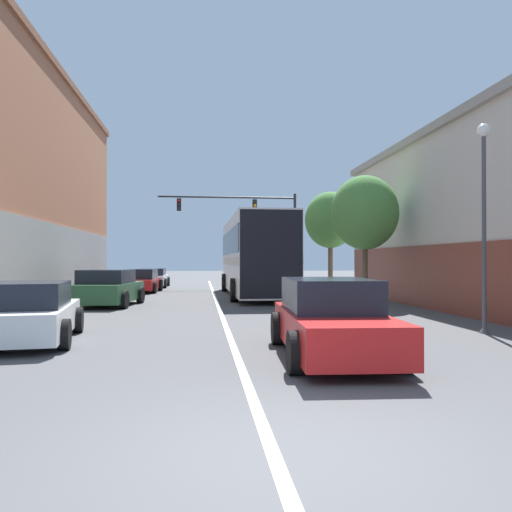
% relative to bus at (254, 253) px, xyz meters
% --- Properties ---
extents(ground_plane, '(160.00, 160.00, 0.00)m').
position_rel_bus_xyz_m(ground_plane, '(-1.96, -20.29, -2.10)').
color(ground_plane, '#4C4C4F').
extents(lane_center_line, '(0.14, 44.31, 0.01)m').
position_rel_bus_xyz_m(lane_center_line, '(-1.96, -4.14, -2.10)').
color(lane_center_line, silver).
rests_on(lane_center_line, ground_plane).
extents(bus, '(2.90, 11.75, 3.76)m').
position_rel_bus_xyz_m(bus, '(0.00, 0.00, 0.00)').
color(bus, silver).
rests_on(bus, ground_plane).
extents(hatchback_foreground, '(2.10, 4.49, 1.41)m').
position_rel_bus_xyz_m(hatchback_foreground, '(-0.25, -15.67, -1.43)').
color(hatchback_foreground, red).
rests_on(hatchback_foreground, ground_plane).
extents(parked_car_left_near, '(2.50, 4.06, 1.39)m').
position_rel_bus_xyz_m(parked_car_left_near, '(-6.19, -4.91, -1.43)').
color(parked_car_left_near, '#285633').
rests_on(parked_car_left_near, ground_plane).
extents(parked_car_left_mid, '(2.54, 4.14, 1.29)m').
position_rel_bus_xyz_m(parked_car_left_mid, '(-6.38, -13.50, -1.49)').
color(parked_car_left_mid, silver).
rests_on(parked_car_left_mid, ground_plane).
extents(parked_car_left_far, '(2.04, 4.50, 1.23)m').
position_rel_bus_xyz_m(parked_car_left_far, '(-5.79, 8.66, -1.50)').
color(parked_car_left_far, silver).
rests_on(parked_car_left_far, ground_plane).
extents(parked_car_left_distant, '(2.09, 3.91, 1.28)m').
position_rel_bus_xyz_m(parked_car_left_distant, '(-5.88, 3.40, -1.49)').
color(parked_car_left_distant, red).
rests_on(parked_car_left_distant, ground_plane).
extents(traffic_signal_gantry, '(9.07, 0.36, 6.19)m').
position_rel_bus_xyz_m(traffic_signal_gantry, '(0.79, 8.00, 2.44)').
color(traffic_signal_gantry, black).
rests_on(traffic_signal_gantry, ground_plane).
extents(street_lamp, '(0.32, 0.32, 5.04)m').
position_rel_bus_xyz_m(street_lamp, '(4.15, -13.29, 0.82)').
color(street_lamp, '#47474C').
rests_on(street_lamp, ground_plane).
extents(street_tree_near, '(2.64, 2.38, 5.08)m').
position_rel_bus_xyz_m(street_tree_near, '(3.76, -5.70, 1.51)').
color(street_tree_near, brown).
rests_on(street_tree_near, ground_plane).
extents(street_tree_far, '(2.92, 2.62, 5.67)m').
position_rel_bus_xyz_m(street_tree_far, '(4.71, 3.16, 1.94)').
color(street_tree_far, brown).
rests_on(street_tree_far, ground_plane).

